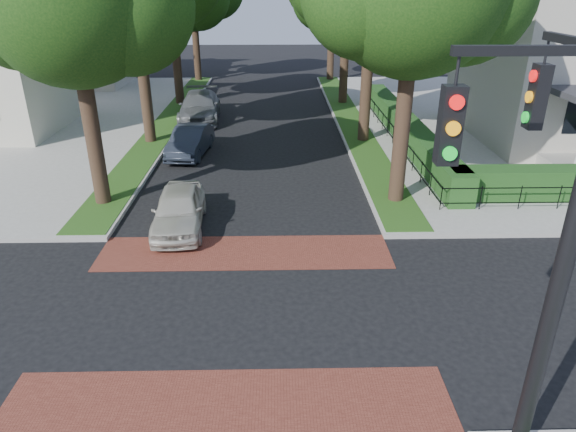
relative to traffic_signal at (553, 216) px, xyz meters
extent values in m
plane|color=black|center=(-4.89, 4.41, -4.71)|extent=(120.00, 120.00, 0.00)
cube|color=maroon|center=(-4.89, 7.61, -4.70)|extent=(9.00, 2.20, 0.01)
cube|color=maroon|center=(-4.89, 1.21, -4.70)|extent=(9.00, 2.20, 0.01)
cube|color=#254A15|center=(0.51, 23.51, -4.55)|extent=(1.60, 29.80, 0.02)
cube|color=#254A15|center=(-10.29, 23.51, -4.55)|extent=(1.60, 29.80, 0.02)
cylinder|color=black|center=(0.61, 11.41, -0.88)|extent=(0.56, 0.56, 7.35)
cylinder|color=black|center=(0.61, 19.41, -0.71)|extent=(0.56, 0.56, 7.70)
cylinder|color=black|center=(0.61, 28.41, -1.23)|extent=(0.56, 0.56, 6.65)
sphere|color=#13360E|center=(2.21, 28.71, 1.88)|extent=(4.35, 4.35, 4.35)
cylinder|color=black|center=(0.61, 37.41, -1.06)|extent=(0.56, 0.56, 7.00)
cylinder|color=black|center=(-10.39, 11.41, -1.06)|extent=(0.56, 0.56, 7.00)
sphere|color=#13360E|center=(-8.74, 11.71, 2.24)|extent=(4.50, 4.50, 4.50)
sphere|color=#13360E|center=(-11.89, 11.21, 2.34)|extent=(4.20, 4.20, 4.20)
cylinder|color=black|center=(-10.39, 19.41, -0.53)|extent=(0.56, 0.56, 8.05)
cylinder|color=black|center=(-10.39, 28.41, -1.13)|extent=(0.56, 0.56, 6.86)
cylinder|color=black|center=(-10.39, 37.41, -0.99)|extent=(0.56, 0.56, 7.14)
cube|color=#224618|center=(2.81, 19.41, -3.96)|extent=(1.00, 18.00, 1.20)
cube|color=#B8B2A5|center=(-20.39, 36.41, -1.31)|extent=(9.00, 8.00, 6.50)
cylinder|color=black|center=(0.21, -0.19, -0.56)|extent=(0.26, 0.26, 8.00)
cube|color=black|center=(-0.79, -0.19, 2.24)|extent=(2.00, 0.12, 0.12)
cube|color=black|center=(-1.69, -0.19, 1.34)|extent=(0.28, 0.22, 1.00)
cylinder|color=red|center=(-1.69, -0.32, 1.66)|extent=(0.18, 0.05, 0.18)
cylinder|color=orange|center=(-1.69, -0.32, 1.34)|extent=(0.18, 0.05, 0.18)
cylinder|color=#0CB226|center=(-1.69, -0.32, 1.02)|extent=(0.18, 0.05, 0.18)
cube|color=black|center=(0.21, 1.51, 1.34)|extent=(0.22, 0.28, 1.00)
cylinder|color=red|center=(0.08, 1.51, 1.66)|extent=(0.05, 0.18, 0.18)
cylinder|color=orange|center=(0.08, 1.51, 1.34)|extent=(0.05, 0.18, 0.18)
cylinder|color=#0CB226|center=(0.08, 1.51, 1.02)|extent=(0.05, 0.18, 0.18)
imported|color=beige|center=(-7.19, 9.41, -4.01)|extent=(1.91, 4.17, 1.39)
imported|color=#202630|center=(-8.03, 17.50, -4.02)|extent=(1.89, 4.30, 1.37)
imported|color=slate|center=(-8.49, 24.31, -3.89)|extent=(2.63, 5.78, 1.64)
camera|label=1|loc=(-3.85, -6.43, 3.00)|focal=32.00mm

